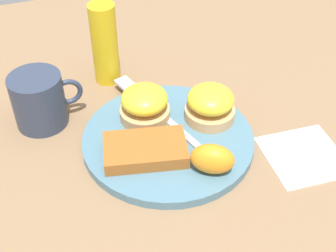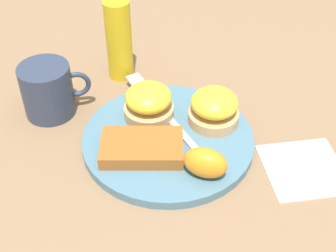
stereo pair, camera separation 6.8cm
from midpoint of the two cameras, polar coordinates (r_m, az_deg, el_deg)
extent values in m
plane|color=#846647|center=(0.70, -2.77, -2.22)|extent=(1.10, 1.10, 0.00)
cylinder|color=slate|center=(0.70, -2.79, -1.80)|extent=(0.25, 0.25, 0.01)
cylinder|color=tan|center=(0.72, 2.41, 1.46)|extent=(0.08, 0.08, 0.02)
ellipsoid|color=yellow|center=(0.70, 2.48, 3.21)|extent=(0.07, 0.07, 0.04)
cylinder|color=tan|center=(0.72, -5.53, 1.45)|extent=(0.08, 0.08, 0.02)
ellipsoid|color=yellow|center=(0.70, -5.67, 3.19)|extent=(0.07, 0.07, 0.04)
cube|color=#9C5722|center=(0.66, -5.75, -3.03)|extent=(0.13, 0.09, 0.02)
ellipsoid|color=orange|center=(0.63, 2.35, -4.17)|extent=(0.07, 0.06, 0.04)
cube|color=silver|center=(0.69, -0.93, -1.12)|extent=(0.05, 0.12, 0.00)
cube|color=silver|center=(0.79, -7.39, 4.80)|extent=(0.04, 0.05, 0.00)
cylinder|color=#2D384C|center=(0.75, -18.04, 2.87)|extent=(0.08, 0.08, 0.08)
torus|color=#2D384C|center=(0.74, -14.65, 3.94)|extent=(0.05, 0.01, 0.05)
cube|color=white|center=(0.70, 13.62, -3.62)|extent=(0.12, 0.12, 0.00)
cylinder|color=gold|center=(0.80, -10.17, 9.72)|extent=(0.04, 0.04, 0.14)
camera|label=1|loc=(0.03, -92.87, -2.49)|focal=50.00mm
camera|label=2|loc=(0.03, 87.13, 2.49)|focal=50.00mm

